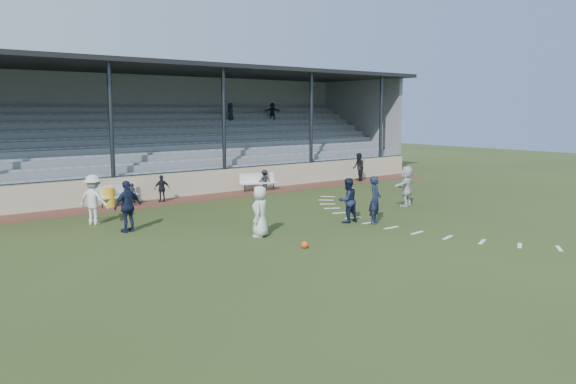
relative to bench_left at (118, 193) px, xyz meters
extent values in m
plane|color=#2F3D19|center=(3.13, -10.90, -0.58)|extent=(90.00, 90.00, 0.00)
cube|color=#572E22|center=(3.13, -0.40, -0.57)|extent=(34.00, 2.00, 0.02)
cube|color=#C2B295|center=(3.13, 0.65, 0.02)|extent=(34.00, 0.18, 1.20)
cube|color=white|center=(0.00, -0.12, -0.13)|extent=(2.04, 0.85, 0.06)
cube|color=white|center=(0.00, 0.10, 0.12)|extent=(1.96, 0.52, 0.54)
cylinder|color=#2E3135|center=(-0.83, -0.32, -0.36)|extent=(0.06, 0.06, 0.40)
cylinder|color=#2E3135|center=(0.83, 0.07, -0.36)|extent=(0.06, 0.06, 0.40)
cube|color=white|center=(7.60, -0.33, -0.13)|extent=(2.04, 0.77, 0.06)
cube|color=white|center=(7.60, -0.11, 0.12)|extent=(1.98, 0.44, 0.54)
cylinder|color=#2E3135|center=(6.77, -0.17, -0.36)|extent=(0.06, 0.06, 0.40)
cylinder|color=#2E3135|center=(8.44, -0.49, -0.36)|extent=(0.06, 0.06, 0.40)
cylinder|color=gold|center=(-0.46, -0.18, -0.15)|extent=(0.52, 0.52, 0.83)
sphere|color=#DA550C|center=(1.51, -11.28, -0.47)|extent=(0.23, 0.23, 0.23)
imported|color=silver|center=(1.39, -9.07, 0.28)|extent=(1.00, 0.98, 1.74)
imported|color=#141C37|center=(6.10, -9.97, 0.32)|extent=(0.78, 0.69, 1.81)
imported|color=#141C37|center=(5.42, -9.18, 0.27)|extent=(0.87, 0.69, 1.72)
imported|color=silver|center=(-2.31, -3.53, 0.36)|extent=(1.27, 1.40, 1.89)
imported|color=#141C37|center=(-1.83, -5.58, 0.33)|extent=(1.15, 0.67, 1.83)
imported|color=silver|center=(10.14, -8.13, 0.32)|extent=(1.77, 1.05, 1.82)
imported|color=black|center=(14.82, -0.56, 0.29)|extent=(0.96, 1.04, 1.70)
imported|color=black|center=(0.49, -0.44, -0.05)|extent=(0.42, 0.33, 1.02)
imported|color=black|center=(1.99, -0.38, 0.07)|extent=(0.77, 0.41, 1.26)
imported|color=black|center=(7.98, -0.30, -0.01)|extent=(0.81, 0.61, 1.12)
cube|color=gray|center=(3.13, 1.20, 0.02)|extent=(34.00, 0.80, 1.20)
cube|color=gray|center=(3.13, 1.30, 0.67)|extent=(33.00, 0.28, 0.10)
cube|color=gray|center=(3.13, 2.00, 0.22)|extent=(34.00, 0.80, 1.60)
cube|color=gray|center=(3.13, 2.10, 1.07)|extent=(33.00, 0.28, 0.10)
cube|color=gray|center=(3.13, 2.80, 0.42)|extent=(34.00, 0.80, 2.00)
cube|color=gray|center=(3.13, 2.90, 1.47)|extent=(33.00, 0.28, 0.10)
cube|color=gray|center=(3.13, 3.60, 0.62)|extent=(34.00, 0.80, 2.40)
cube|color=gray|center=(3.13, 3.70, 1.87)|extent=(33.00, 0.28, 0.10)
cube|color=gray|center=(3.13, 4.40, 0.82)|extent=(34.00, 0.80, 2.80)
cube|color=gray|center=(3.13, 4.50, 2.27)|extent=(33.00, 0.28, 0.10)
cube|color=gray|center=(3.13, 5.20, 1.02)|extent=(34.00, 0.80, 3.20)
cube|color=gray|center=(3.13, 5.30, 2.67)|extent=(33.00, 0.28, 0.10)
cube|color=gray|center=(3.13, 6.00, 1.22)|extent=(34.00, 0.80, 3.60)
cube|color=gray|center=(3.13, 6.10, 3.07)|extent=(33.00, 0.28, 0.10)
cube|color=gray|center=(3.13, 6.80, 1.42)|extent=(34.00, 0.80, 4.00)
cube|color=gray|center=(3.13, 6.90, 3.47)|extent=(33.00, 0.28, 0.10)
cube|color=gray|center=(3.13, 7.60, 1.62)|extent=(34.00, 0.80, 4.40)
cube|color=gray|center=(3.13, 7.70, 3.87)|extent=(33.00, 0.28, 0.10)
cube|color=gray|center=(3.13, 8.20, 2.62)|extent=(34.00, 0.40, 6.40)
cube|color=gray|center=(19.98, 4.60, 2.62)|extent=(0.30, 7.80, 6.40)
cube|color=black|center=(3.13, 4.30, 5.92)|extent=(34.60, 9.00, 0.22)
cylinder|color=#2E3135|center=(0.13, 0.75, 2.67)|extent=(0.20, 0.20, 6.50)
cylinder|color=#2E3135|center=(6.13, 0.75, 2.67)|extent=(0.20, 0.20, 6.50)
cylinder|color=#2E3135|center=(12.13, 0.75, 2.67)|extent=(0.20, 0.20, 6.50)
cylinder|color=#2E3135|center=(18.13, 0.75, 2.67)|extent=(0.20, 0.20, 6.50)
cylinder|color=#2E3135|center=(3.13, 0.65, 0.67)|extent=(34.00, 0.05, 0.05)
imported|color=black|center=(9.95, 6.04, 3.58)|extent=(0.65, 0.55, 1.14)
imported|color=black|center=(13.27, 6.04, 3.61)|extent=(1.14, 0.78, 1.18)
cube|color=white|center=(9.25, -3.89, -0.58)|extent=(0.54, 0.61, 0.01)
cube|color=white|center=(8.43, -4.68, -0.58)|extent=(0.59, 0.56, 0.01)
cube|color=white|center=(7.70, -5.56, -0.58)|extent=(0.64, 0.51, 0.01)
cube|color=white|center=(7.10, -6.53, -0.58)|extent=(0.67, 0.44, 0.01)
cube|color=white|center=(6.62, -7.56, -0.58)|extent=(0.70, 0.37, 0.01)
cube|color=white|center=(6.27, -8.65, -0.58)|extent=(0.71, 0.29, 0.01)
cube|color=white|center=(6.05, -9.77, -0.58)|extent=(0.71, 0.21, 0.01)
cube|color=white|center=(5.98, -10.90, -0.58)|extent=(0.70, 0.12, 0.01)
cube|color=white|center=(6.05, -12.04, -0.58)|extent=(0.71, 0.21, 0.01)
cube|color=white|center=(6.27, -13.16, -0.58)|extent=(0.71, 0.29, 0.01)
cube|color=white|center=(6.62, -14.25, -0.58)|extent=(0.70, 0.37, 0.01)
cube|color=white|center=(7.10, -15.28, -0.58)|extent=(0.67, 0.44, 0.01)
cube|color=white|center=(7.70, -16.24, -0.58)|extent=(0.64, 0.51, 0.01)
camera|label=1|loc=(-9.51, -24.33, 3.68)|focal=35.00mm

